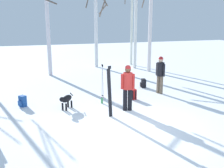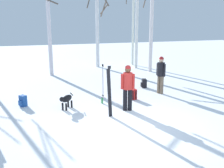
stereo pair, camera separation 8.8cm
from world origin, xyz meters
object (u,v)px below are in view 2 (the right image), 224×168
Objects in this scene: backpack_1 at (133,94)px; birch_tree_1 at (49,14)px; birch_tree_4 at (133,15)px; birch_tree_2 at (98,28)px; dog at (66,99)px; birch_tree_5 at (152,10)px; birch_tree_3 at (137,19)px; backpack_2 at (144,83)px; person_0 at (128,85)px; ski_poles_1 at (103,80)px; ski_pair_planted_0 at (109,92)px; backpack_0 at (23,101)px; person_2 at (161,73)px; water_bottle_0 at (102,100)px.

birch_tree_1 is (-2.72, 6.30, 3.45)m from backpack_1.
backpack_1 is 9.67m from birch_tree_4.
dog is at bearing -113.32° from birch_tree_2.
birch_tree_3 is at bearing 102.66° from birch_tree_5.
backpack_2 is at bearing -110.19° from birch_tree_3.
backpack_2 is (2.07, 2.89, -0.77)m from person_0.
backpack_1 is 2.12m from backpack_2.
ski_poles_1 reaches higher than backpack_2.
birch_tree_3 is (5.95, 0.58, -0.28)m from birch_tree_1.
ski_pair_planted_0 is 0.24× the size of birch_tree_5.
backpack_0 is 0.08× the size of birch_tree_2.
birch_tree_3 is (1.67, 6.42, 2.41)m from person_2.
backpack_2 is 0.06× the size of birch_tree_5.
birch_tree_2 is (3.53, 1.95, -0.89)m from birch_tree_1.
backpack_2 is at bearing -85.65° from birch_tree_2.
dog reaches higher than backpack_2.
ski_pair_planted_0 is at bearing -117.33° from birch_tree_4.
dog is at bearing -130.25° from birch_tree_3.
backpack_1 is 7.68m from birch_tree_1.
birch_tree_3 is (3.22, 6.88, 3.18)m from backpack_1.
water_bottle_0 is at bearing -109.24° from ski_poles_1.
person_0 is 0.23× the size of birch_tree_4.
ski_poles_1 is 7.36m from birch_tree_5.
backpack_0 is at bearing -106.84° from birch_tree_1.
backpack_2 is 0.06× the size of birch_tree_1.
birch_tree_1 is (-1.11, 7.94, 2.77)m from ski_pair_planted_0.
birch_tree_5 reaches higher than ski_pair_planted_0.
ski_pair_planted_0 is 4.47m from backpack_2.
backpack_0 is at bearing -169.05° from backpack_2.
backpack_1 is at bearing -113.00° from birch_tree_4.
ski_poles_1 is 1.09m from water_bottle_0.
ski_poles_1 is at bearing 2.75° from backpack_0.
birch_tree_2 is (-0.50, 6.58, 2.56)m from backpack_2.
birch_tree_1 is at bearing 97.94° from ski_pair_planted_0.
ski_pair_planted_0 reaches higher than backpack_0.
backpack_0 is 9.67m from birch_tree_2.
person_2 is 6.81× the size of water_bottle_0.
ski_poles_1 is 0.27× the size of birch_tree_2.
backpack_1 is (0.76, 1.21, -0.77)m from person_0.
water_bottle_0 is (-0.29, -0.82, -0.66)m from ski_poles_1.
birch_tree_3 is (3.99, 8.09, 2.41)m from person_0.
dog is 11.28m from birch_tree_4.
backpack_2 is 1.75× the size of water_bottle_0.
birch_tree_4 is (2.72, 0.06, 0.89)m from birch_tree_2.
backpack_0 is 0.07× the size of birch_tree_3.
birch_tree_2 is (3.71, 8.60, 2.39)m from dog.
backpack_2 is at bearing 51.96° from backpack_1.
birch_tree_4 is at bearing 44.15° from backpack_0.
birch_tree_3 is at bearing 64.89° from backpack_1.
birch_tree_5 reaches higher than dog.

